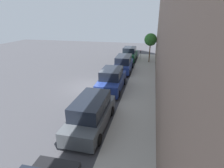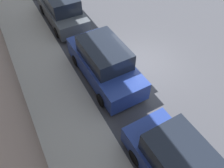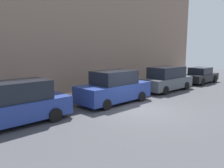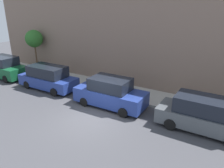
{
  "view_description": "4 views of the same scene",
  "coord_description": "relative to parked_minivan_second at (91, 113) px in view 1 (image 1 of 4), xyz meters",
  "views": [
    {
      "loc": [
        5.6,
        -14.51,
        6.36
      ],
      "look_at": [
        2.55,
        -1.19,
        1.0
      ],
      "focal_mm": 28.0,
      "sensor_mm": 36.0,
      "label": 1
    },
    {
      "loc": [
        5.6,
        6.91,
        8.05
      ],
      "look_at": [
        2.62,
        1.37,
        1.0
      ],
      "focal_mm": 35.0,
      "sensor_mm": 36.0,
      "label": 2
    },
    {
      "loc": [
        -7.24,
        9.03,
        3.23
      ],
      "look_at": [
        3.13,
        -0.69,
        1.0
      ],
      "focal_mm": 35.0,
      "sensor_mm": 36.0,
      "label": 3
    },
    {
      "loc": [
        -9.09,
        -7.14,
        6.54
      ],
      "look_at": [
        3.65,
        0.67,
        1.0
      ],
      "focal_mm": 35.0,
      "sensor_mm": 36.0,
      "label": 4
    }
  ],
  "objects": [
    {
      "name": "building_facade",
      "position": [
        4.85,
        5.93,
        4.11
      ],
      "size": [
        2.0,
        32.0,
        10.06
      ],
      "color": "#846B5B",
      "rests_on": "ground_plane"
    },
    {
      "name": "street_tree",
      "position": [
        2.95,
        16.57,
        2.34
      ],
      "size": [
        1.7,
        1.7,
        3.99
      ],
      "color": "brown",
      "rests_on": "sidewalk"
    },
    {
      "name": "sidewalk",
      "position": [
        2.5,
        5.93,
        -0.85
      ],
      "size": [
        2.7,
        32.0,
        0.15
      ],
      "color": "#B2ADA3",
      "rests_on": "ground_plane"
    },
    {
      "name": "parked_minivan_second",
      "position": [
        0.0,
        0.0,
        0.0
      ],
      "size": [
        2.02,
        4.91,
        1.9
      ],
      "color": "#4C5156",
      "rests_on": "ground_plane"
    },
    {
      "name": "parking_meter_far",
      "position": [
        1.59,
        17.84,
        0.06
      ],
      "size": [
        0.11,
        0.15,
        1.35
      ],
      "color": "#ADADB2",
      "rests_on": "sidewalk"
    },
    {
      "name": "parked_suv_fifth",
      "position": [
        -0.03,
        17.59,
        0.01
      ],
      "size": [
        2.08,
        4.82,
        1.98
      ],
      "color": "#14512D",
      "rests_on": "ground_plane"
    },
    {
      "name": "ground_plane",
      "position": [
        -2.36,
        5.93,
        -0.92
      ],
      "size": [
        60.0,
        60.0,
        0.0
      ],
      "primitive_type": "plane",
      "color": "#424247"
    },
    {
      "name": "parked_minivan_fourth",
      "position": [
        0.01,
        11.84,
        0.0
      ],
      "size": [
        2.02,
        4.94,
        1.9
      ],
      "color": "navy",
      "rests_on": "ground_plane"
    },
    {
      "name": "parked_suv_third",
      "position": [
        -0.1,
        5.87,
        0.01
      ],
      "size": [
        2.08,
        4.84,
        1.98
      ],
      "color": "navy",
      "rests_on": "ground_plane"
    }
  ]
}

